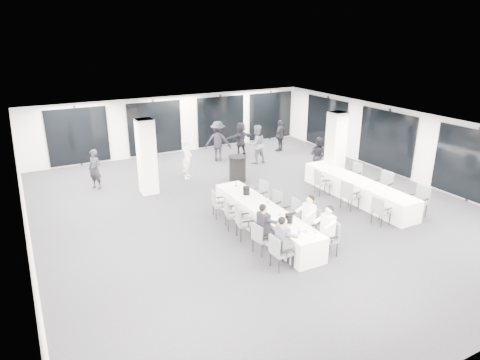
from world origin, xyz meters
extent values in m
cube|color=black|center=(0.00, 0.00, -0.01)|extent=(14.00, 16.00, 0.02)
cube|color=white|center=(0.00, 0.00, 2.81)|extent=(14.00, 16.00, 0.02)
cube|color=silver|center=(-7.01, 0.00, 1.40)|extent=(0.02, 16.00, 2.80)
cube|color=silver|center=(7.01, 0.00, 1.40)|extent=(0.02, 16.00, 2.80)
cube|color=silver|center=(0.00, 8.01, 1.40)|extent=(14.00, 0.02, 2.80)
cube|color=black|center=(0.00, 7.94, 1.35)|extent=(13.60, 0.06, 2.50)
cube|color=black|center=(6.94, 1.00, 1.35)|extent=(0.06, 14.00, 2.50)
cube|color=white|center=(-2.80, 3.20, 1.40)|extent=(0.60, 0.60, 2.80)
cube|color=white|center=(4.20, 1.00, 1.40)|extent=(0.60, 0.60, 2.80)
cube|color=white|center=(-0.63, -1.57, 0.38)|extent=(0.90, 5.00, 0.75)
cube|color=white|center=(3.59, -1.01, 0.38)|extent=(0.90, 5.00, 0.75)
cylinder|color=black|center=(0.72, 2.73, 0.52)|extent=(0.66, 0.66, 1.04)
cylinder|color=black|center=(0.72, 2.73, 1.04)|extent=(0.76, 0.76, 0.02)
cube|color=#4C4F54|center=(-1.38, -3.65, 0.45)|extent=(0.47, 0.49, 0.08)
cube|color=#4C4F54|center=(-1.60, -3.66, 0.71)|extent=(0.07, 0.46, 0.45)
cylinder|color=black|center=(-1.59, -3.46, 0.20)|extent=(0.04, 0.04, 0.41)
cylinder|color=black|center=(-1.58, -3.85, 0.20)|extent=(0.04, 0.04, 0.41)
cylinder|color=black|center=(-1.19, -3.45, 0.20)|extent=(0.04, 0.04, 0.41)
cylinder|color=black|center=(-1.18, -3.84, 0.20)|extent=(0.04, 0.04, 0.41)
cube|color=black|center=(-1.39, -3.40, 0.61)|extent=(0.34, 0.05, 0.04)
cube|color=black|center=(-1.38, -3.90, 0.61)|extent=(0.34, 0.05, 0.04)
cube|color=#4C4F54|center=(-1.38, -2.72, 0.42)|extent=(0.50, 0.52, 0.07)
cube|color=#4C4F54|center=(-1.59, -2.76, 0.67)|extent=(0.14, 0.43, 0.43)
cylinder|color=black|center=(-1.60, -2.58, 0.19)|extent=(0.03, 0.03, 0.38)
cylinder|color=black|center=(-1.53, -2.94, 0.19)|extent=(0.03, 0.03, 0.38)
cylinder|color=black|center=(-1.24, -2.51, 0.19)|extent=(0.03, 0.03, 0.38)
cylinder|color=black|center=(-1.17, -2.87, 0.19)|extent=(0.03, 0.03, 0.38)
cube|color=black|center=(-1.43, -2.50, 0.58)|extent=(0.32, 0.10, 0.04)
cube|color=black|center=(-1.34, -2.95, 0.58)|extent=(0.32, 0.10, 0.04)
cube|color=#4C4F54|center=(-1.38, -1.76, 0.48)|extent=(0.58, 0.60, 0.09)
cube|color=#4C4F54|center=(-1.61, -1.72, 0.77)|extent=(0.16, 0.49, 0.49)
cylinder|color=black|center=(-1.55, -1.51, 0.22)|extent=(0.04, 0.04, 0.44)
cylinder|color=black|center=(-1.63, -1.93, 0.22)|extent=(0.04, 0.04, 0.44)
cylinder|color=black|center=(-1.13, -1.59, 0.22)|extent=(0.04, 0.04, 0.44)
cylinder|color=black|center=(-1.22, -2.01, 0.22)|extent=(0.04, 0.04, 0.44)
cube|color=black|center=(-1.33, -1.50, 0.66)|extent=(0.36, 0.11, 0.04)
cube|color=black|center=(-1.44, -2.02, 0.66)|extent=(0.36, 0.11, 0.04)
cube|color=#4C4F54|center=(-1.38, -0.99, 0.46)|extent=(0.58, 0.59, 0.08)
cube|color=#4C4F54|center=(-1.60, -0.93, 0.73)|extent=(0.18, 0.47, 0.47)
cylinder|color=black|center=(-1.53, -0.74, 0.21)|extent=(0.04, 0.04, 0.42)
cylinder|color=black|center=(-1.63, -1.13, 0.21)|extent=(0.04, 0.04, 0.42)
cylinder|color=black|center=(-1.14, -0.84, 0.21)|extent=(0.04, 0.04, 0.42)
cylinder|color=black|center=(-1.24, -1.23, 0.21)|extent=(0.04, 0.04, 0.42)
cube|color=black|center=(-1.32, -0.74, 0.63)|extent=(0.34, 0.13, 0.04)
cube|color=black|center=(-1.45, -1.23, 0.63)|extent=(0.34, 0.13, 0.04)
cube|color=#4C4F54|center=(-1.38, -0.04, 0.43)|extent=(0.52, 0.53, 0.08)
cube|color=#4C4F54|center=(-1.59, 0.00, 0.68)|extent=(0.14, 0.44, 0.44)
cylinder|color=black|center=(-1.53, 0.18, 0.19)|extent=(0.03, 0.03, 0.39)
cylinder|color=black|center=(-1.61, -0.19, 0.19)|extent=(0.03, 0.03, 0.39)
cylinder|color=black|center=(-1.16, 0.11, 0.19)|extent=(0.03, 0.03, 0.39)
cylinder|color=black|center=(-1.23, -0.27, 0.19)|extent=(0.03, 0.03, 0.39)
cube|color=black|center=(-1.34, 0.19, 0.59)|extent=(0.32, 0.10, 0.04)
cube|color=black|center=(-1.43, -0.28, 0.59)|extent=(0.32, 0.10, 0.04)
cube|color=#4C4F54|center=(0.12, -3.64, 0.45)|extent=(0.55, 0.57, 0.08)
cube|color=#4C4F54|center=(0.33, -3.69, 0.72)|extent=(0.16, 0.46, 0.46)
cylinder|color=black|center=(0.27, -3.88, 0.20)|extent=(0.04, 0.04, 0.41)
cylinder|color=black|center=(0.35, -3.49, 0.20)|extent=(0.04, 0.04, 0.41)
cylinder|color=black|center=(-0.12, -3.79, 0.20)|extent=(0.04, 0.04, 0.41)
cylinder|color=black|center=(-0.04, -3.40, 0.20)|extent=(0.04, 0.04, 0.41)
cube|color=black|center=(0.06, -3.88, 0.62)|extent=(0.34, 0.11, 0.04)
cube|color=black|center=(0.17, -3.40, 0.62)|extent=(0.34, 0.11, 0.04)
cube|color=#4C4F54|center=(0.12, -2.81, 0.47)|extent=(0.58, 0.59, 0.08)
cube|color=#4C4F54|center=(0.34, -2.76, 0.75)|extent=(0.16, 0.48, 0.48)
cylinder|color=black|center=(0.36, -2.97, 0.21)|extent=(0.04, 0.04, 0.43)
cylinder|color=black|center=(0.27, -2.56, 0.21)|extent=(0.04, 0.04, 0.43)
cylinder|color=black|center=(-0.04, -3.05, 0.21)|extent=(0.04, 0.04, 0.43)
cylinder|color=black|center=(-0.13, -2.65, 0.21)|extent=(0.04, 0.04, 0.43)
cube|color=black|center=(0.17, -3.06, 0.65)|extent=(0.36, 0.12, 0.04)
cube|color=black|center=(0.06, -2.55, 0.65)|extent=(0.36, 0.12, 0.04)
cube|color=#4C4F54|center=(0.12, -1.82, 0.45)|extent=(0.49, 0.51, 0.08)
cube|color=#4C4F54|center=(0.33, -1.84, 0.71)|extent=(0.09, 0.46, 0.46)
cylinder|color=black|center=(0.30, -2.03, 0.20)|extent=(0.04, 0.04, 0.41)
cylinder|color=black|center=(0.33, -1.64, 0.20)|extent=(0.04, 0.04, 0.41)
cylinder|color=black|center=(-0.10, -2.00, 0.20)|extent=(0.04, 0.04, 0.41)
cylinder|color=black|center=(-0.07, -1.61, 0.20)|extent=(0.04, 0.04, 0.41)
cube|color=black|center=(0.10, -2.07, 0.61)|extent=(0.34, 0.07, 0.04)
cube|color=black|center=(0.13, -1.57, 0.61)|extent=(0.34, 0.07, 0.04)
cube|color=#4C4F54|center=(0.12, -0.87, 0.41)|extent=(0.49, 0.51, 0.07)
cube|color=#4C4F54|center=(0.31, -0.83, 0.66)|extent=(0.13, 0.42, 0.42)
cylinder|color=black|center=(0.33, -1.02, 0.19)|extent=(0.03, 0.03, 0.38)
cylinder|color=black|center=(0.26, -0.66, 0.19)|extent=(0.03, 0.03, 0.38)
cylinder|color=black|center=(-0.03, -1.08, 0.19)|extent=(0.03, 0.03, 0.38)
cylinder|color=black|center=(-0.10, -0.72, 0.19)|extent=(0.03, 0.03, 0.38)
cube|color=black|center=(0.15, -1.09, 0.57)|extent=(0.31, 0.09, 0.04)
cube|color=black|center=(0.08, -0.64, 0.57)|extent=(0.31, 0.09, 0.04)
cube|color=#4C4F54|center=(0.12, 0.03, 0.45)|extent=(0.52, 0.54, 0.08)
cube|color=#4C4F54|center=(0.33, 0.07, 0.71)|extent=(0.13, 0.46, 0.46)
cylinder|color=black|center=(0.34, -0.13, 0.20)|extent=(0.04, 0.04, 0.41)
cylinder|color=black|center=(0.28, 0.26, 0.20)|extent=(0.04, 0.04, 0.41)
cylinder|color=black|center=(-0.05, -0.19, 0.20)|extent=(0.04, 0.04, 0.41)
cylinder|color=black|center=(-0.11, 0.20, 0.20)|extent=(0.04, 0.04, 0.41)
cube|color=black|center=(0.15, -0.21, 0.61)|extent=(0.34, 0.09, 0.04)
cube|color=black|center=(0.08, 0.28, 0.61)|extent=(0.34, 0.09, 0.04)
cube|color=#4C4F54|center=(2.84, -2.93, 0.43)|extent=(0.48, 0.50, 0.08)
cube|color=#4C4F54|center=(2.63, -2.94, 0.69)|extent=(0.10, 0.45, 0.44)
cylinder|color=black|center=(2.63, -2.75, 0.20)|extent=(0.03, 0.03, 0.39)
cylinder|color=black|center=(2.66, -3.13, 0.20)|extent=(0.03, 0.03, 0.39)
cylinder|color=black|center=(3.01, -2.72, 0.20)|extent=(0.03, 0.03, 0.39)
cylinder|color=black|center=(3.05, -3.10, 0.20)|extent=(0.03, 0.03, 0.39)
cube|color=black|center=(2.82, -2.69, 0.60)|extent=(0.33, 0.07, 0.04)
cube|color=black|center=(2.86, -3.16, 0.60)|extent=(0.33, 0.07, 0.04)
cube|color=#4C4F54|center=(2.84, -1.50, 0.47)|extent=(0.56, 0.58, 0.08)
cube|color=#4C4F54|center=(2.61, -1.54, 0.75)|extent=(0.15, 0.48, 0.48)
cylinder|color=black|center=(2.59, -1.33, 0.21)|extent=(0.04, 0.04, 0.43)
cylinder|color=black|center=(2.67, -1.74, 0.21)|extent=(0.04, 0.04, 0.43)
cylinder|color=black|center=(3.00, -1.26, 0.21)|extent=(0.04, 0.04, 0.43)
cylinder|color=black|center=(3.08, -1.67, 0.21)|extent=(0.04, 0.04, 0.43)
cube|color=black|center=(2.79, -1.25, 0.65)|extent=(0.36, 0.10, 0.04)
cube|color=black|center=(2.88, -1.76, 0.65)|extent=(0.36, 0.10, 0.04)
cube|color=#4C4F54|center=(2.84, 0.00, 0.45)|extent=(0.54, 0.56, 0.08)
cube|color=#4C4F54|center=(2.62, 0.04, 0.72)|extent=(0.15, 0.46, 0.46)
cylinder|color=black|center=(2.68, 0.23, 0.20)|extent=(0.04, 0.04, 0.41)
cylinder|color=black|center=(2.60, -0.16, 0.20)|extent=(0.04, 0.04, 0.41)
cylinder|color=black|center=(3.07, 0.15, 0.20)|extent=(0.04, 0.04, 0.41)
cylinder|color=black|center=(2.99, -0.24, 0.20)|extent=(0.04, 0.04, 0.41)
cube|color=black|center=(2.89, 0.24, 0.62)|extent=(0.34, 0.10, 0.04)
cube|color=black|center=(2.79, -0.25, 0.62)|extent=(0.34, 0.10, 0.04)
cube|color=#4C4F54|center=(4.34, -3.02, 0.48)|extent=(0.52, 0.54, 0.09)
cube|color=#4C4F54|center=(4.57, -3.00, 0.77)|extent=(0.09, 0.50, 0.49)
cylinder|color=black|center=(4.56, -3.22, 0.22)|extent=(0.04, 0.04, 0.44)
cylinder|color=black|center=(4.54, -2.79, 0.22)|extent=(0.04, 0.04, 0.44)
cylinder|color=black|center=(4.14, -3.24, 0.22)|extent=(0.04, 0.04, 0.44)
cylinder|color=black|center=(4.11, -2.81, 0.22)|extent=(0.04, 0.04, 0.44)
cube|color=black|center=(4.35, -3.28, 0.66)|extent=(0.37, 0.06, 0.04)
cube|color=black|center=(4.32, -2.75, 0.66)|extent=(0.37, 0.06, 0.04)
cube|color=#4C4F54|center=(4.34, -1.47, 0.49)|extent=(0.57, 0.59, 0.09)
cube|color=#4C4F54|center=(4.58, -1.44, 0.79)|extent=(0.14, 0.51, 0.50)
cylinder|color=black|center=(4.59, -1.66, 0.22)|extent=(0.04, 0.04, 0.45)
cylinder|color=black|center=(4.52, -1.23, 0.22)|extent=(0.04, 0.04, 0.45)
cylinder|color=black|center=(4.15, -1.72, 0.22)|extent=(0.04, 0.04, 0.45)
cylinder|color=black|center=(4.09, -1.29, 0.22)|extent=(0.04, 0.04, 0.45)
cube|color=black|center=(4.38, -1.75, 0.68)|extent=(0.37, 0.10, 0.04)
cube|color=black|center=(4.30, -1.20, 0.68)|extent=(0.37, 0.10, 0.04)
cube|color=#4C4F54|center=(4.34, 0.04, 0.45)|extent=(0.47, 0.49, 0.08)
cube|color=#4C4F54|center=(4.56, 0.05, 0.72)|extent=(0.07, 0.46, 0.46)
cylinder|color=black|center=(4.54, -0.15, 0.20)|extent=(0.04, 0.04, 0.41)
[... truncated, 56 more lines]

